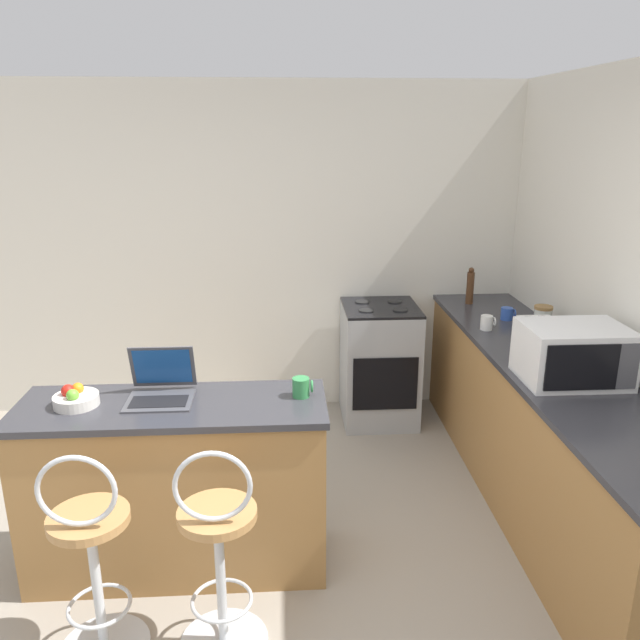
% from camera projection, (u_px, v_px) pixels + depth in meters
% --- Properties ---
extents(wall_back, '(12.00, 0.06, 2.60)m').
position_uv_depth(wall_back, '(264.00, 252.00, 4.95)').
color(wall_back, silver).
rests_on(wall_back, ground_plane).
extents(breakfast_bar, '(1.54, 0.54, 0.94)m').
position_uv_depth(breakfast_bar, '(178.00, 486.00, 3.23)').
color(breakfast_bar, '#9E703D').
rests_on(breakfast_bar, ground_plane).
extents(counter_right, '(0.65, 3.12, 0.94)m').
position_uv_depth(counter_right, '(541.00, 433.00, 3.80)').
color(counter_right, '#9E703D').
rests_on(counter_right, ground_plane).
extents(bar_stool_near, '(0.40, 0.40, 1.03)m').
position_uv_depth(bar_stool_near, '(92.00, 560.00, 2.65)').
color(bar_stool_near, silver).
rests_on(bar_stool_near, ground_plane).
extents(bar_stool_far, '(0.40, 0.40, 1.03)m').
position_uv_depth(bar_stool_far, '(219.00, 555.00, 2.68)').
color(bar_stool_far, silver).
rests_on(bar_stool_far, ground_plane).
extents(laptop, '(0.33, 0.31, 0.25)m').
position_uv_depth(laptop, '(161.00, 386.00, 3.15)').
color(laptop, '#47474C').
rests_on(laptop, breakfast_bar).
extents(microwave, '(0.54, 0.41, 0.31)m').
position_uv_depth(microwave, '(573.00, 354.00, 3.33)').
color(microwave, white).
rests_on(microwave, counter_right).
extents(toaster, '(0.24, 0.24, 0.17)m').
position_uv_depth(toaster, '(539.00, 333.00, 3.90)').
color(toaster, silver).
rests_on(toaster, counter_right).
extents(stove_range, '(0.57, 0.61, 0.95)m').
position_uv_depth(stove_range, '(379.00, 363.00, 4.91)').
color(stove_range, '#9EA3A8').
rests_on(stove_range, ground_plane).
extents(storage_jar, '(0.12, 0.12, 0.18)m').
position_uv_depth(storage_jar, '(542.00, 319.00, 4.16)').
color(storage_jar, silver).
rests_on(storage_jar, counter_right).
extents(fruit_bowl, '(0.22, 0.22, 0.11)m').
position_uv_depth(fruit_bowl, '(75.00, 398.00, 3.06)').
color(fruit_bowl, silver).
rests_on(fruit_bowl, breakfast_bar).
extents(pepper_mill, '(0.06, 0.06, 0.29)m').
position_uv_depth(pepper_mill, '(470.00, 286.00, 4.82)').
color(pepper_mill, '#4C2D19').
rests_on(pepper_mill, counter_right).
extents(mug_green, '(0.11, 0.09, 0.10)m').
position_uv_depth(mug_green, '(302.00, 387.00, 3.16)').
color(mug_green, '#338447').
rests_on(mug_green, breakfast_bar).
extents(mug_white, '(0.10, 0.08, 0.10)m').
position_uv_depth(mug_white, '(487.00, 323.00, 4.21)').
color(mug_white, white).
rests_on(mug_white, counter_right).
extents(mug_blue, '(0.10, 0.08, 0.09)m').
position_uv_depth(mug_blue, '(507.00, 314.00, 4.43)').
color(mug_blue, '#2D51AD').
rests_on(mug_blue, counter_right).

